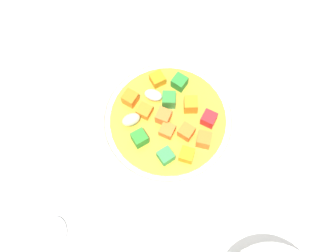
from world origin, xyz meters
TOP-DOWN VIEW (x-y plane):
  - ground_plane at (0.00, 0.00)cm, footprint 140.00×140.00cm
  - soup_bowl_main at (0.00, -0.00)cm, footprint 17.89×17.89cm
  - spoon at (13.92, 8.32)cm, footprint 5.84×23.02cm

SIDE VIEW (x-z plane):
  - ground_plane at x=0.00cm, z-range -2.00..0.00cm
  - spoon at x=13.92cm, z-range -0.08..0.99cm
  - soup_bowl_main at x=0.00cm, z-range -0.45..6.60cm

